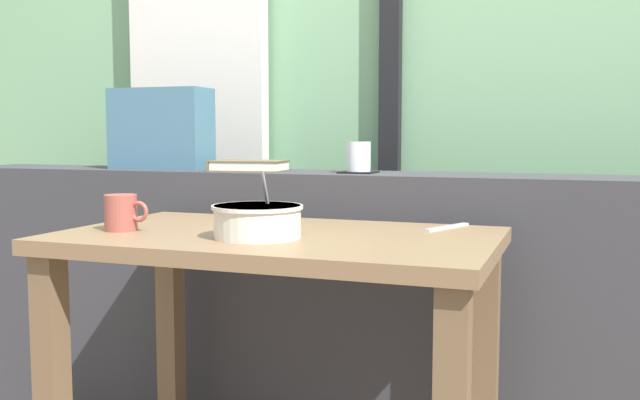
{
  "coord_description": "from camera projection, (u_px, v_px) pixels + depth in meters",
  "views": [
    {
      "loc": [
        0.61,
        -1.42,
        0.94
      ],
      "look_at": [
        -0.05,
        0.35,
        0.76
      ],
      "focal_mm": 39.5,
      "sensor_mm": 36.0,
      "label": 1
    }
  ],
  "objects": [
    {
      "name": "outdoor_backdrop",
      "position": [
        401.0,
        3.0,
        2.47
      ],
      "size": [
        4.8,
        0.08,
        2.8
      ],
      "primitive_type": "cube",
      "color": "#7AAD7F",
      "rests_on": "ground"
    },
    {
      "name": "curtain_left_panel",
      "position": [
        197.0,
        52.0,
        2.66
      ],
      "size": [
        0.56,
        0.06,
        2.5
      ],
      "primitive_type": "cube",
      "color": "silver",
      "rests_on": "ground"
    },
    {
      "name": "window_divider_post",
      "position": [
        391.0,
        30.0,
        2.42
      ],
      "size": [
        0.07,
        0.05,
        2.6
      ],
      "primitive_type": "cube",
      "color": "black",
      "rests_on": "ground"
    },
    {
      "name": "dark_console_ledge",
      "position": [
        358.0,
        311.0,
        2.1
      ],
      "size": [
        2.8,
        0.28,
        0.83
      ],
      "primitive_type": "cube",
      "color": "#38383D",
      "rests_on": "ground"
    },
    {
      "name": "breakfast_table",
      "position": [
        278.0,
        290.0,
        1.63
      ],
      "size": [
        0.99,
        0.59,
        0.71
      ],
      "color": "brown",
      "rests_on": "ground"
    },
    {
      "name": "coaster_square",
      "position": [
        358.0,
        172.0,
        2.04
      ],
      "size": [
        0.1,
        0.1,
        0.0
      ],
      "primitive_type": "cube",
      "color": "black",
      "rests_on": "dark_console_ledge"
    },
    {
      "name": "juice_glass",
      "position": [
        358.0,
        157.0,
        2.04
      ],
      "size": [
        0.07,
        0.07,
        0.09
      ],
      "color": "white",
      "rests_on": "coaster_square"
    },
    {
      "name": "closed_book",
      "position": [
        249.0,
        166.0,
        2.17
      ],
      "size": [
        0.23,
        0.17,
        0.03
      ],
      "color": "brown",
      "rests_on": "dark_console_ledge"
    },
    {
      "name": "throw_pillow",
      "position": [
        161.0,
        129.0,
        2.28
      ],
      "size": [
        0.32,
        0.15,
        0.26
      ],
      "primitive_type": "cube",
      "rotation": [
        0.0,
        0.0,
        0.03
      ],
      "color": "#426B84",
      "rests_on": "dark_console_ledge"
    },
    {
      "name": "soup_bowl",
      "position": [
        258.0,
        222.0,
        1.54
      ],
      "size": [
        0.2,
        0.2,
        0.15
      ],
      "color": "silver",
      "rests_on": "breakfast_table"
    },
    {
      "name": "fork_utensil",
      "position": [
        447.0,
        227.0,
        1.69
      ],
      "size": [
        0.08,
        0.16,
        0.01
      ],
      "primitive_type": "cube",
      "rotation": [
        0.0,
        0.0,
        -0.41
      ],
      "color": "silver",
      "rests_on": "breakfast_table"
    },
    {
      "name": "ceramic_mug",
      "position": [
        122.0,
        213.0,
        1.65
      ],
      "size": [
        0.11,
        0.08,
        0.08
      ],
      "color": "#9E4C42",
      "rests_on": "breakfast_table"
    }
  ]
}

